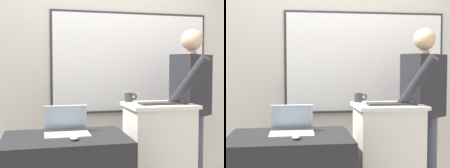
% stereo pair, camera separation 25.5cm
% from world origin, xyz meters
% --- Properties ---
extents(back_wall, '(6.40, 0.17, 2.91)m').
position_xyz_m(back_wall, '(0.01, 1.33, 1.45)').
color(back_wall, beige).
rests_on(back_wall, ground_plane).
extents(lectern_podium, '(0.59, 0.50, 0.94)m').
position_xyz_m(lectern_podium, '(0.45, 0.53, 0.47)').
color(lectern_podium, beige).
rests_on(lectern_podium, ground_plane).
extents(person_presenter, '(0.60, 0.72, 1.63)m').
position_xyz_m(person_presenter, '(0.84, 0.67, 0.94)').
color(person_presenter, '#474C60').
rests_on(person_presenter, ground_plane).
extents(laptop, '(0.35, 0.29, 0.22)m').
position_xyz_m(laptop, '(-0.39, 0.39, 0.80)').
color(laptop, '#B7BABF').
rests_on(laptop, side_desk).
extents(wireless_keyboard, '(0.42, 0.15, 0.02)m').
position_xyz_m(wireless_keyboard, '(0.46, 0.47, 0.95)').
color(wireless_keyboard, '#2D2D30').
rests_on(wireless_keyboard, lectern_podium).
extents(computer_mouse_by_laptop, '(0.06, 0.10, 0.03)m').
position_xyz_m(computer_mouse_by_laptop, '(-0.35, 0.15, 0.75)').
color(computer_mouse_by_laptop, '#BCBCC1').
rests_on(computer_mouse_by_laptop, side_desk).
extents(coffee_mug, '(0.12, 0.07, 0.09)m').
position_xyz_m(coffee_mug, '(0.23, 0.72, 0.98)').
color(coffee_mug, '#333338').
rests_on(coffee_mug, lectern_podium).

